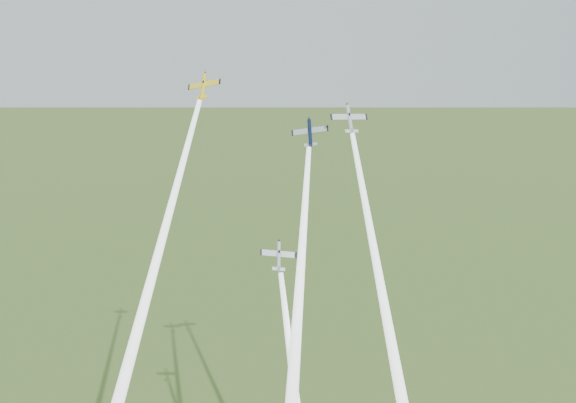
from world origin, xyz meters
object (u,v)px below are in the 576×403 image
object	(u,v)px
plane_navy	(310,133)
plane_silver_low	(279,256)
plane_yellow	(204,86)
plane_silver_right	(350,119)

from	to	relation	value
plane_navy	plane_silver_low	size ratio (longest dim) A/B	1.05
plane_navy	plane_silver_low	world-z (taller)	plane_navy
plane_yellow	plane_silver_low	bearing A→B (deg)	-30.39
plane_yellow	plane_navy	world-z (taller)	plane_yellow
plane_navy	plane_silver_right	distance (m)	8.17
plane_yellow	plane_silver_right	bearing A→B (deg)	7.45
plane_silver_low	plane_yellow	bearing A→B (deg)	119.10
plane_navy	plane_yellow	bearing A→B (deg)	176.33
plane_navy	plane_silver_right	size ratio (longest dim) A/B	0.99
plane_navy	plane_silver_low	xyz separation A→B (m)	(-6.07, -13.28, -20.38)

